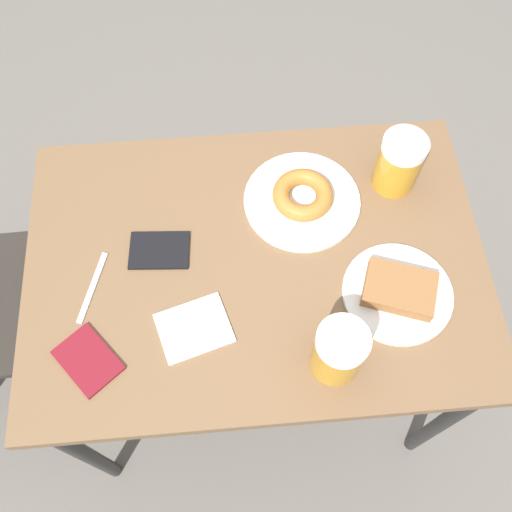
{
  "coord_description": "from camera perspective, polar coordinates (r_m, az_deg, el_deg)",
  "views": [
    {
      "loc": [
        -0.53,
        0.05,
        1.81
      ],
      "look_at": [
        0.0,
        0.0,
        0.75
      ],
      "focal_mm": 40.0,
      "sensor_mm": 36.0,
      "label": 1
    }
  ],
  "objects": [
    {
      "name": "passport_near_edge",
      "position": [
        1.16,
        -16.46,
        -9.95
      ],
      "size": [
        0.15,
        0.15,
        0.01
      ],
      "rotation": [
        0.0,
        0.0,
        5.39
      ],
      "color": "maroon",
      "rests_on": "table"
    },
    {
      "name": "beer_mug_left",
      "position": [
        1.28,
        14.11,
        9.03
      ],
      "size": [
        0.1,
        0.1,
        0.14
      ],
      "color": "#C68C23",
      "rests_on": "table"
    },
    {
      "name": "plate_with_cake",
      "position": [
        1.19,
        14.05,
        -3.45
      ],
      "size": [
        0.23,
        0.23,
        0.04
      ],
      "color": "white",
      "rests_on": "table"
    },
    {
      "name": "plate_with_donut",
      "position": [
        1.26,
        4.65,
        5.82
      ],
      "size": [
        0.26,
        0.26,
        0.05
      ],
      "color": "white",
      "rests_on": "table"
    },
    {
      "name": "beer_mug_center",
      "position": [
        1.06,
        8.28,
        -9.41
      ],
      "size": [
        0.1,
        0.1,
        0.14
      ],
      "color": "#C68C23",
      "rests_on": "table"
    },
    {
      "name": "table",
      "position": [
        1.27,
        0.0,
        -1.89
      ],
      "size": [
        0.68,
        0.97,
        0.73
      ],
      "color": "brown",
      "rests_on": "ground_plane"
    },
    {
      "name": "fork",
      "position": [
        1.22,
        -16.03,
        -3.02
      ],
      "size": [
        0.16,
        0.06,
        0.0
      ],
      "rotation": [
        0.0,
        0.0,
        4.42
      ],
      "color": "silver",
      "rests_on": "table"
    },
    {
      "name": "napkin_folded",
      "position": [
        1.15,
        -6.21,
        -7.17
      ],
      "size": [
        0.15,
        0.16,
        0.0
      ],
      "rotation": [
        0.0,
        0.0,
        1.85
      ],
      "color": "white",
      "rests_on": "table"
    },
    {
      "name": "ground_plane",
      "position": [
        1.88,
        0.0,
        -10.43
      ],
      "size": [
        8.0,
        8.0,
        0.0
      ],
      "primitive_type": "plane",
      "color": "#666059"
    },
    {
      "name": "passport_far_edge",
      "position": [
        1.23,
        -9.64,
        0.57
      ],
      "size": [
        0.1,
        0.13,
        0.01
      ],
      "rotation": [
        0.0,
        0.0,
        6.21
      ],
      "color": "black",
      "rests_on": "table"
    }
  ]
}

